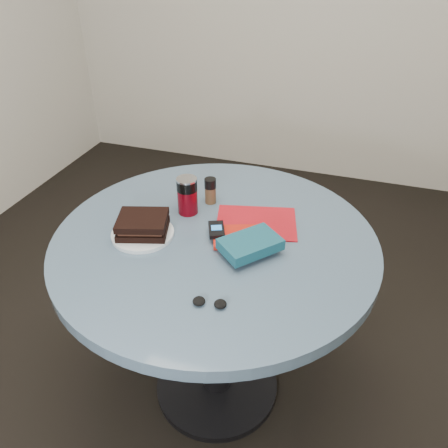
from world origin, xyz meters
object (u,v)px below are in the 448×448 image
(magazine, at_px, (256,222))
(mp3_player, at_px, (216,230))
(table, at_px, (215,276))
(pepper_grinder, at_px, (210,191))
(sandwich, at_px, (143,224))
(red_book, at_px, (241,237))
(soda_can, at_px, (187,196))
(headphones, at_px, (210,303))
(plate, at_px, (143,234))
(novel, at_px, (250,244))

(magazine, height_order, mp3_player, mp3_player)
(table, relative_size, pepper_grinder, 10.95)
(table, height_order, sandwich, sandwich)
(red_book, bearing_deg, soda_can, 135.70)
(sandwich, bearing_deg, soda_can, 63.75)
(headphones, bearing_deg, pepper_grinder, 109.17)
(pepper_grinder, bearing_deg, magazine, -22.69)
(headphones, bearing_deg, mp3_player, 105.45)
(magazine, bearing_deg, sandwich, -164.94)
(plate, xyz_separation_m, pepper_grinder, (0.13, 0.25, 0.04))
(sandwich, distance_m, magazine, 0.36)
(table, bearing_deg, plate, -162.34)
(novel, relative_size, mp3_player, 1.80)
(plate, distance_m, soda_can, 0.20)
(headphones, bearing_deg, red_book, 90.46)
(table, bearing_deg, red_book, 3.13)
(table, bearing_deg, pepper_grinder, 113.14)
(magazine, xyz_separation_m, mp3_player, (-0.10, -0.11, 0.02))
(plate, bearing_deg, mp3_player, 16.84)
(pepper_grinder, height_order, novel, pepper_grinder)
(table, xyz_separation_m, sandwich, (-0.21, -0.06, 0.20))
(pepper_grinder, bearing_deg, novel, -49.14)
(plate, xyz_separation_m, sandwich, (0.00, 0.00, 0.03))
(pepper_grinder, bearing_deg, red_book, -47.93)
(red_book, distance_m, mp3_player, 0.08)
(novel, distance_m, headphones, 0.24)
(plate, relative_size, pepper_grinder, 2.10)
(sandwich, height_order, novel, sandwich)
(sandwich, relative_size, red_book, 1.05)
(magazine, height_order, novel, novel)
(sandwich, bearing_deg, magazine, 28.43)
(pepper_grinder, relative_size, mp3_player, 0.98)
(mp3_player, distance_m, headphones, 0.30)
(novel, height_order, mp3_player, novel)
(table, distance_m, magazine, 0.22)
(novel, distance_m, mp3_player, 0.13)
(soda_can, xyz_separation_m, mp3_player, (0.14, -0.10, -0.04))
(soda_can, height_order, red_book, soda_can)
(pepper_grinder, bearing_deg, sandwich, -118.13)
(plate, xyz_separation_m, magazine, (0.32, 0.17, -0.00))
(magazine, height_order, headphones, headphones)
(sandwich, relative_size, magazine, 0.70)
(magazine, bearing_deg, plate, -164.44)
(pepper_grinder, relative_size, novel, 0.54)
(mp3_player, bearing_deg, magazine, 47.98)
(novel, bearing_deg, headphones, -148.66)
(sandwich, xyz_separation_m, soda_can, (0.08, 0.16, 0.03))
(plate, relative_size, red_book, 1.14)
(plate, height_order, magazine, plate)
(plate, distance_m, sandwich, 0.03)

